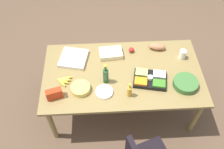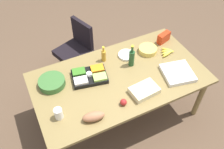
# 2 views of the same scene
# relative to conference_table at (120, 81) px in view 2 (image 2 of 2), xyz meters

# --- Properties ---
(ground_plane) EXTENTS (10.00, 10.00, 0.00)m
(ground_plane) POSITION_rel_conference_table_xyz_m (0.00, 0.00, -0.70)
(ground_plane) COLOR brown
(conference_table) EXTENTS (2.13, 1.17, 0.77)m
(conference_table) POSITION_rel_conference_table_xyz_m (0.00, 0.00, 0.00)
(conference_table) COLOR olive
(conference_table) RESTS_ON ground
(office_chair) EXTENTS (0.61, 0.61, 0.88)m
(office_chair) POSITION_rel_conference_table_xyz_m (0.22, -1.10, -0.36)
(office_chair) COLOR gray
(office_chair) RESTS_ON ground
(veggie_tray) EXTENTS (0.47, 0.38, 0.09)m
(veggie_tray) POSITION_rel_conference_table_xyz_m (0.34, -0.15, 0.10)
(veggie_tray) COLOR black
(veggie_tray) RESTS_ON conference_table
(chip_bowl) EXTENTS (0.26, 0.26, 0.07)m
(chip_bowl) POSITION_rel_conference_table_xyz_m (-0.56, -0.25, 0.10)
(chip_bowl) COLOR #D7B751
(chip_bowl) RESTS_ON conference_table
(sheet_cake) EXTENTS (0.34, 0.25, 0.07)m
(sheet_cake) POSITION_rel_conference_table_xyz_m (-0.14, 0.34, 0.10)
(sheet_cake) COLOR beige
(sheet_cake) RESTS_ON conference_table
(salad_bowl) EXTENTS (0.37, 0.37, 0.08)m
(salad_bowl) POSITION_rel_conference_table_xyz_m (0.78, -0.25, 0.11)
(salad_bowl) COLOR #39682F
(salad_bowl) RESTS_ON conference_table
(pizza_box) EXTENTS (0.43, 0.43, 0.05)m
(pizza_box) POSITION_rel_conference_table_xyz_m (-0.67, 0.28, 0.09)
(pizza_box) COLOR silver
(pizza_box) RESTS_ON conference_table
(mayo_jar) EXTENTS (0.11, 0.11, 0.14)m
(mayo_jar) POSITION_rel_conference_table_xyz_m (0.85, 0.23, 0.14)
(mayo_jar) COLOR white
(mayo_jar) RESTS_ON conference_table
(wine_bottle) EXTENTS (0.09, 0.09, 0.32)m
(wine_bottle) POSITION_rel_conference_table_xyz_m (-0.23, -0.13, 0.19)
(wine_bottle) COLOR #214A25
(wine_bottle) RESTS_ON conference_table
(dressing_bottle) EXTENTS (0.07, 0.07, 0.23)m
(dressing_bottle) POSITION_rel_conference_table_xyz_m (0.05, -0.36, 0.16)
(dressing_bottle) COLOR gold
(dressing_bottle) RESTS_ON conference_table
(paper_plate_stack) EXTENTS (0.26, 0.26, 0.03)m
(paper_plate_stack) POSITION_rel_conference_table_xyz_m (-0.26, -0.30, 0.08)
(paper_plate_stack) COLOR white
(paper_plate_stack) RESTS_ON conference_table
(bread_loaf) EXTENTS (0.26, 0.15, 0.10)m
(bread_loaf) POSITION_rel_conference_table_xyz_m (0.53, 0.42, 0.12)
(bread_loaf) COLOR #A36947
(bread_loaf) RESTS_ON conference_table
(apple_red) EXTENTS (0.08, 0.08, 0.08)m
(apple_red) POSITION_rel_conference_table_xyz_m (0.15, 0.38, 0.11)
(apple_red) COLOR #AB2321
(apple_red) RESTS_ON conference_table
(chip_bag_red) EXTENTS (0.21, 0.13, 0.14)m
(chip_bag_red) POSITION_rel_conference_table_xyz_m (-0.87, -0.34, 0.14)
(chip_bag_red) COLOR red
(chip_bag_red) RESTS_ON conference_table
(banana_bunch) EXTENTS (0.20, 0.18, 0.04)m
(banana_bunch) POSITION_rel_conference_table_xyz_m (-0.78, -0.10, 0.09)
(banana_bunch) COLOR yellow
(banana_bunch) RESTS_ON conference_table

